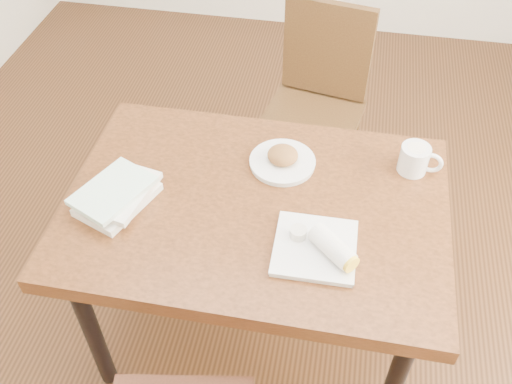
% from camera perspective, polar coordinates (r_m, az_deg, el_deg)
% --- Properties ---
extents(ground, '(4.00, 5.00, 0.01)m').
position_cam_1_polar(ground, '(2.46, -0.00, -13.20)').
color(ground, '#472814').
rests_on(ground, ground).
extents(table, '(1.24, 0.86, 0.75)m').
position_cam_1_polar(table, '(1.91, -0.00, -2.72)').
color(table, brown).
rests_on(table, ground).
extents(chair_far, '(0.49, 0.49, 0.95)m').
position_cam_1_polar(chair_far, '(2.65, 6.13, 9.51)').
color(chair_far, '#462F14').
rests_on(chair_far, ground).
extents(plate_scone, '(0.23, 0.23, 0.07)m').
position_cam_1_polar(plate_scone, '(1.97, 2.67, 3.25)').
color(plate_scone, white).
rests_on(plate_scone, table).
extents(coffee_mug, '(0.15, 0.10, 0.10)m').
position_cam_1_polar(coffee_mug, '(2.00, 15.66, 3.22)').
color(coffee_mug, white).
rests_on(coffee_mug, table).
extents(plate_burrito, '(0.26, 0.25, 0.08)m').
position_cam_1_polar(plate_burrito, '(1.71, 6.46, -5.52)').
color(plate_burrito, white).
rests_on(plate_burrito, table).
extents(book_stack, '(0.26, 0.30, 0.07)m').
position_cam_1_polar(book_stack, '(1.89, -13.67, -0.27)').
color(book_stack, white).
rests_on(book_stack, table).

